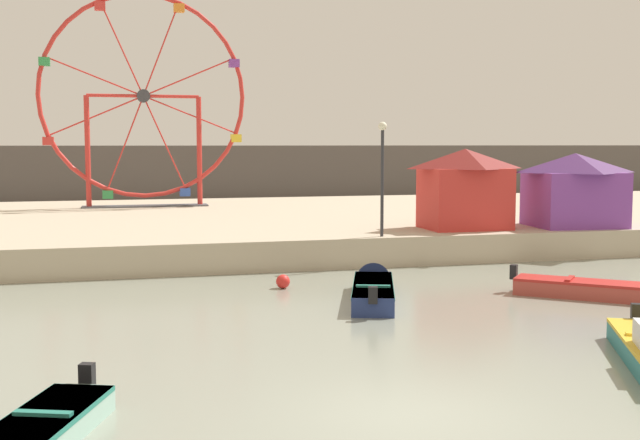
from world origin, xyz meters
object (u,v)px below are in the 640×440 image
ferris_wheel_red_frame (143,100)px  mooring_buoy_orange (283,281)px  motorboat_faded_red (617,291)px  carnival_booth_red_striped (465,187)px  carnival_booth_purple_stall (575,188)px  motorboat_navy_blue (373,286)px  promenade_lamp_near (382,163)px

ferris_wheel_red_frame → mooring_buoy_orange: ferris_wheel_red_frame is taller
motorboat_faded_red → carnival_booth_red_striped: size_ratio=1.29×
mooring_buoy_orange → carnival_booth_red_striped: bearing=31.6°
carnival_booth_purple_stall → carnival_booth_red_striped: (-4.78, 0.34, 0.10)m
motorboat_faded_red → motorboat_navy_blue: size_ratio=0.81×
promenade_lamp_near → mooring_buoy_orange: size_ratio=9.59×
carnival_booth_red_striped → motorboat_navy_blue: bearing=-130.3°
motorboat_faded_red → carnival_booth_red_striped: carnival_booth_red_striped is taller
carnival_booth_purple_stall → promenade_lamp_near: size_ratio=0.98×
carnival_booth_red_striped → mooring_buoy_orange: 10.48m
promenade_lamp_near → mooring_buoy_orange: (-4.52, -3.59, -3.62)m
motorboat_navy_blue → carnival_booth_purple_stall: carnival_booth_purple_stall is taller
mooring_buoy_orange → carnival_booth_purple_stall: bearing=20.4°
ferris_wheel_red_frame → mooring_buoy_orange: size_ratio=26.12×
ferris_wheel_red_frame → promenade_lamp_near: (7.79, -16.69, -3.04)m
ferris_wheel_red_frame → carnival_booth_purple_stall: bearing=-42.5°
motorboat_faded_red → promenade_lamp_near: (-4.43, 7.93, 3.56)m
motorboat_faded_red → carnival_booth_purple_stall: bearing=105.4°
carnival_booth_purple_stall → carnival_booth_red_striped: bearing=-178.7°
carnival_booth_red_striped → mooring_buoy_orange: (-8.66, -5.33, -2.56)m
motorboat_faded_red → ferris_wheel_red_frame: size_ratio=0.41×
motorboat_faded_red → motorboat_navy_blue: bearing=-159.3°
motorboat_faded_red → promenade_lamp_near: bearing=160.3°
motorboat_faded_red → mooring_buoy_orange: size_ratio=10.62×
promenade_lamp_near → motorboat_navy_blue: bearing=-111.7°
ferris_wheel_red_frame → mooring_buoy_orange: 21.59m
motorboat_faded_red → ferris_wheel_red_frame: 28.27m
motorboat_navy_blue → ferris_wheel_red_frame: (-5.62, 22.16, 6.60)m
ferris_wheel_red_frame → carnival_booth_purple_stall: 23.03m
ferris_wheel_red_frame → mooring_buoy_orange: (3.27, -20.28, -6.66)m
motorboat_faded_red → promenade_lamp_near: promenade_lamp_near is taller
motorboat_navy_blue → promenade_lamp_near: 6.88m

